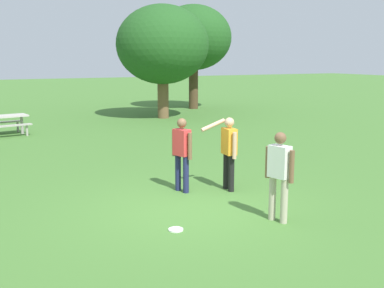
# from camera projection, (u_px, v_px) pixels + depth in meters

# --- Properties ---
(ground_plane) EXTENTS (120.00, 120.00, 0.00)m
(ground_plane) POSITION_uv_depth(u_px,v_px,m) (188.00, 209.00, 9.14)
(ground_plane) COLOR #447530
(person_thrower) EXTENTS (0.32, 0.59, 1.64)m
(person_thrower) POSITION_uv_depth(u_px,v_px,m) (279.00, 171.00, 8.27)
(person_thrower) COLOR #B7AD93
(person_thrower) RESTS_ON ground
(person_catcher) EXTENTS (0.32, 0.59, 1.64)m
(person_catcher) POSITION_uv_depth(u_px,v_px,m) (182.00, 150.00, 10.13)
(person_catcher) COLOR #1E234C
(person_catcher) RESTS_ON ground
(person_bystander) EXTENTS (0.67, 0.65, 1.64)m
(person_bystander) POSITION_uv_depth(u_px,v_px,m) (228.00, 148.00, 10.25)
(person_bystander) COLOR black
(person_bystander) RESTS_ON ground
(frisbee) EXTENTS (0.26, 0.26, 0.03)m
(frisbee) POSITION_uv_depth(u_px,v_px,m) (176.00, 230.00, 7.99)
(frisbee) COLOR white
(frisbee) RESTS_ON ground
(picnic_table_far) EXTENTS (1.92, 1.69, 0.77)m
(picnic_table_far) POSITION_uv_depth(u_px,v_px,m) (4.00, 121.00, 17.59)
(picnic_table_far) COLOR #B2ADA3
(picnic_table_far) RESTS_ON ground
(tree_broad_center) EXTENTS (4.44, 4.44, 5.43)m
(tree_broad_center) POSITION_uv_depth(u_px,v_px,m) (163.00, 45.00, 22.19)
(tree_broad_center) COLOR brown
(tree_broad_center) RESTS_ON ground
(tree_far_right) EXTENTS (4.32, 4.32, 5.88)m
(tree_far_right) POSITION_uv_depth(u_px,v_px,m) (193.00, 38.00, 26.32)
(tree_far_right) COLOR #4C3823
(tree_far_right) RESTS_ON ground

